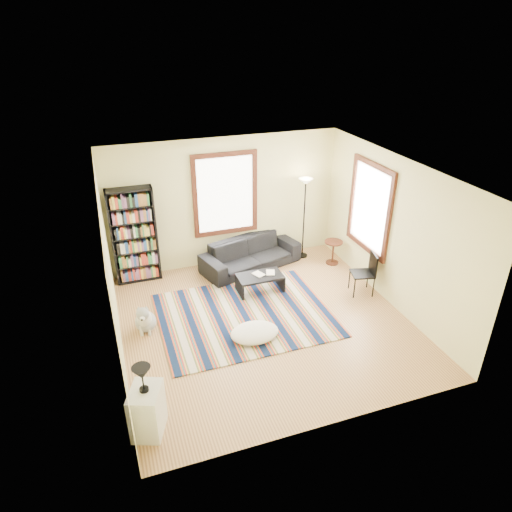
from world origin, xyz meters
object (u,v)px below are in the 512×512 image
object	(u,v)px
folding_chair	(362,274)
white_cabinet	(147,411)
coffee_table	(260,283)
floor_cushion	(255,333)
side_table	(333,252)
sofa	(251,254)
dog	(145,316)
bookshelf	(134,236)
floor_lamp	(304,219)

from	to	relation	value
folding_chair	white_cabinet	xyz separation A→B (m)	(-4.45, -2.11, -0.08)
coffee_table	white_cabinet	distance (m)	3.82
coffee_table	folding_chair	size ratio (longest dim) A/B	1.05
floor_cushion	side_table	xyz separation A→B (m)	(2.53, 1.98, 0.16)
sofa	floor_cushion	distance (m)	2.54
coffee_table	dog	bearing A→B (deg)	-166.57
bookshelf	white_cabinet	world-z (taller)	bookshelf
side_table	folding_chair	world-z (taller)	folding_chair
bookshelf	side_table	bearing A→B (deg)	-9.70
floor_lamp	dog	distance (m)	4.17
sofa	dog	bearing A→B (deg)	-163.45
bookshelf	folding_chair	distance (m)	4.61
side_table	bookshelf	bearing A→B (deg)	170.30
folding_chair	sofa	bearing A→B (deg)	148.78
bookshelf	coffee_table	world-z (taller)	bookshelf
folding_chair	dog	bearing A→B (deg)	-168.35
side_table	folding_chair	size ratio (longest dim) A/B	0.63
floor_cushion	floor_lamp	distance (m)	3.35
sofa	coffee_table	bearing A→B (deg)	-114.13
sofa	folding_chair	xyz separation A→B (m)	(1.73, -1.74, 0.11)
sofa	floor_lamp	bearing A→B (deg)	-11.56
side_table	dog	xyz separation A→B (m)	(-4.26, -1.14, 0.02)
floor_cushion	dog	size ratio (longest dim) A/B	1.48
coffee_table	floor_lamp	bearing A→B (deg)	37.98
bookshelf	folding_chair	size ratio (longest dim) A/B	2.33
bookshelf	floor_lamp	bearing A→B (deg)	-2.65
floor_lamp	side_table	size ratio (longest dim) A/B	3.44
white_cabinet	sofa	bearing A→B (deg)	75.96
bookshelf	dog	bearing A→B (deg)	-92.87
side_table	white_cabinet	distance (m)	5.64
sofa	white_cabinet	xyz separation A→B (m)	(-2.72, -3.85, 0.03)
dog	bookshelf	bearing A→B (deg)	99.41
folding_chair	white_cabinet	distance (m)	4.92
floor_cushion	folding_chair	bearing A→B (deg)	15.44
coffee_table	dog	size ratio (longest dim) A/B	1.57
bookshelf	dog	xyz separation A→B (m)	(-0.09, -1.85, -0.71)
sofa	floor_cushion	xyz separation A→B (m)	(-0.75, -2.42, -0.21)
floor_cushion	folding_chair	xyz separation A→B (m)	(2.48, 0.69, 0.32)
bookshelf	floor_cushion	xyz separation A→B (m)	(1.63, -2.69, -0.89)
coffee_table	floor_lamp	size ratio (longest dim) A/B	0.48
floor_cushion	folding_chair	distance (m)	2.59
floor_cushion	white_cabinet	world-z (taller)	white_cabinet
dog	side_table	bearing A→B (deg)	27.22
sofa	dog	distance (m)	2.93
dog	floor_lamp	bearing A→B (deg)	36.30
floor_cushion	dog	xyz separation A→B (m)	(-1.73, 0.85, 0.18)
coffee_table	floor_cushion	world-z (taller)	coffee_table
side_table	floor_cushion	bearing A→B (deg)	-141.94
sofa	dog	xyz separation A→B (m)	(-2.47, -1.58, -0.03)
side_table	folding_chair	distance (m)	1.31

